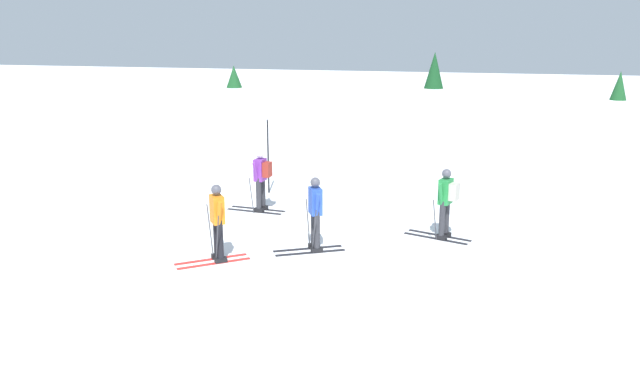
# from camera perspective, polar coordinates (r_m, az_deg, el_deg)

# --- Properties ---
(ground_plane) EXTENTS (120.00, 120.00, 0.00)m
(ground_plane) POSITION_cam_1_polar(r_m,az_deg,el_deg) (11.94, 4.08, -9.81)
(ground_plane) COLOR white
(far_snow_ridge) EXTENTS (80.00, 7.45, 2.12)m
(far_snow_ridge) POSITION_cam_1_polar(r_m,az_deg,el_deg) (30.24, 10.43, 7.15)
(far_snow_ridge) COLOR white
(far_snow_ridge) RESTS_ON ground
(skier_blue) EXTENTS (1.59, 1.07, 1.71)m
(skier_blue) POSITION_cam_1_polar(r_m,az_deg,el_deg) (14.15, -0.46, -1.81)
(skier_blue) COLOR black
(skier_blue) RESTS_ON ground
(skier_orange) EXTENTS (1.49, 1.27, 1.71)m
(skier_orange) POSITION_cam_1_polar(r_m,az_deg,el_deg) (13.70, -9.26, -2.57)
(skier_orange) COLOR red
(skier_orange) RESTS_ON ground
(skier_purple) EXTENTS (1.63, 1.00, 1.71)m
(skier_purple) POSITION_cam_1_polar(r_m,az_deg,el_deg) (17.26, -5.33, 1.32)
(skier_purple) COLOR black
(skier_purple) RESTS_ON ground
(skier_green) EXTENTS (1.64, 0.96, 1.71)m
(skier_green) POSITION_cam_1_polar(r_m,az_deg,el_deg) (15.24, 11.29, -0.74)
(skier_green) COLOR black
(skier_green) RESTS_ON ground
(trail_marker_pole) EXTENTS (0.05, 0.05, 2.25)m
(trail_marker_pole) POSITION_cam_1_polar(r_m,az_deg,el_deg) (19.16, -4.69, 3.19)
(trail_marker_pole) COLOR black
(trail_marker_pole) RESTS_ON ground
(conifer_far_left) EXTENTS (1.67, 1.67, 3.79)m
(conifer_far_left) POSITION_cam_1_polar(r_m,az_deg,el_deg) (30.19, 10.20, 9.39)
(conifer_far_left) COLOR #513823
(conifer_far_left) RESTS_ON ground
(conifer_far_right) EXTENTS (1.89, 1.89, 3.15)m
(conifer_far_right) POSITION_cam_1_polar(r_m,az_deg,el_deg) (30.39, -7.70, 8.76)
(conifer_far_right) COLOR #513823
(conifer_far_right) RESTS_ON ground
(conifer_far_centre) EXTENTS (1.43, 1.43, 3.24)m
(conifer_far_centre) POSITION_cam_1_polar(r_m,az_deg,el_deg) (27.65, 25.21, 7.13)
(conifer_far_centre) COLOR #513823
(conifer_far_centre) RESTS_ON ground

